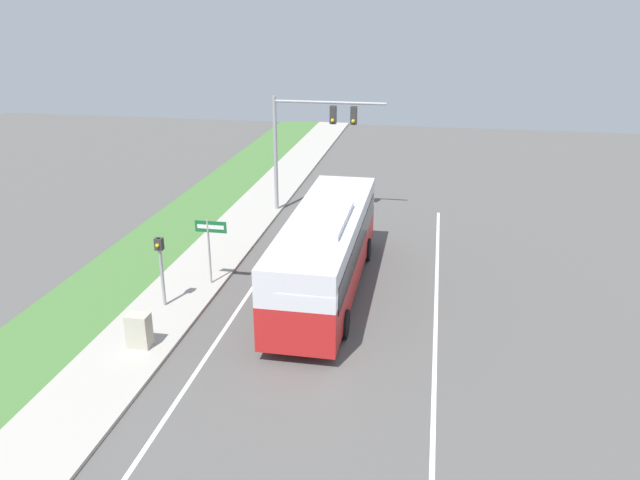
{
  "coord_description": "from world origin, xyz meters",
  "views": [
    {
      "loc": [
        3.13,
        -17.53,
        10.62
      ],
      "look_at": [
        -1.1,
        5.3,
        1.74
      ],
      "focal_mm": 35.0,
      "sensor_mm": 36.0,
      "label": 1
    }
  ],
  "objects_px": {
    "pedestrian_signal": "(161,261)",
    "street_sign": "(210,240)",
    "bus": "(326,247)",
    "utility_cabinet": "(139,331)",
    "signal_gantry": "(308,132)"
  },
  "relations": [
    {
      "from": "bus",
      "to": "street_sign",
      "type": "distance_m",
      "value": 4.54
    },
    {
      "from": "utility_cabinet",
      "to": "signal_gantry",
      "type": "bearing_deg",
      "value": 80.11
    },
    {
      "from": "bus",
      "to": "street_sign",
      "type": "height_order",
      "value": "bus"
    },
    {
      "from": "street_sign",
      "to": "signal_gantry",
      "type": "bearing_deg",
      "value": 78.77
    },
    {
      "from": "street_sign",
      "to": "bus",
      "type": "bearing_deg",
      "value": 4.0
    },
    {
      "from": "street_sign",
      "to": "utility_cabinet",
      "type": "xyz_separation_m",
      "value": [
        -0.65,
        -5.1,
        -1.27
      ]
    },
    {
      "from": "pedestrian_signal",
      "to": "utility_cabinet",
      "type": "bearing_deg",
      "value": -81.5
    },
    {
      "from": "bus",
      "to": "street_sign",
      "type": "xyz_separation_m",
      "value": [
        -4.53,
        -0.32,
        0.1
      ]
    },
    {
      "from": "bus",
      "to": "pedestrian_signal",
      "type": "relative_size",
      "value": 4.0
    },
    {
      "from": "pedestrian_signal",
      "to": "street_sign",
      "type": "relative_size",
      "value": 0.99
    },
    {
      "from": "signal_gantry",
      "to": "utility_cabinet",
      "type": "relative_size",
      "value": 5.39
    },
    {
      "from": "bus",
      "to": "street_sign",
      "type": "relative_size",
      "value": 3.97
    },
    {
      "from": "bus",
      "to": "street_sign",
      "type": "bearing_deg",
      "value": -176.0
    },
    {
      "from": "pedestrian_signal",
      "to": "street_sign",
      "type": "bearing_deg",
      "value": 63.45
    },
    {
      "from": "pedestrian_signal",
      "to": "utility_cabinet",
      "type": "xyz_separation_m",
      "value": [
        0.44,
        -2.92,
        -1.21
      ]
    }
  ]
}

